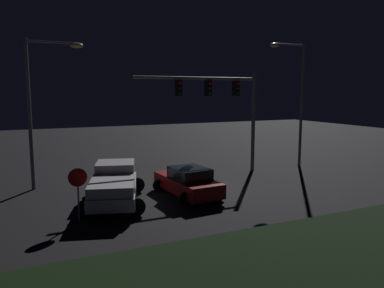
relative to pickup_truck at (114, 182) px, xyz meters
name	(u,v)px	position (x,y,z in m)	size (l,w,h in m)	color
ground_plane	(197,190)	(4.56, 0.45, -1.00)	(80.00, 80.00, 0.00)	black
grass_median	(334,263)	(4.56, -9.34, -0.95)	(23.36, 7.07, 0.10)	black
pickup_truck	(114,182)	(0.00, 0.00, 0.00)	(3.91, 5.75, 1.80)	#B7B7BC
car_sedan	(188,182)	(3.65, -0.42, -0.26)	(2.69, 4.52, 1.51)	maroon
traffic_signal_gantry	(222,98)	(7.81, 3.63, 3.90)	(8.32, 0.56, 6.50)	slate
street_lamp_left	(41,95)	(-2.80, 4.37, 4.10)	(3.01, 0.44, 8.03)	slate
street_lamp_right	(296,90)	(13.63, 3.54, 4.40)	(2.91, 0.44, 8.59)	slate
stop_sign	(78,184)	(-1.94, -2.01, 0.56)	(0.76, 0.08, 2.23)	slate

